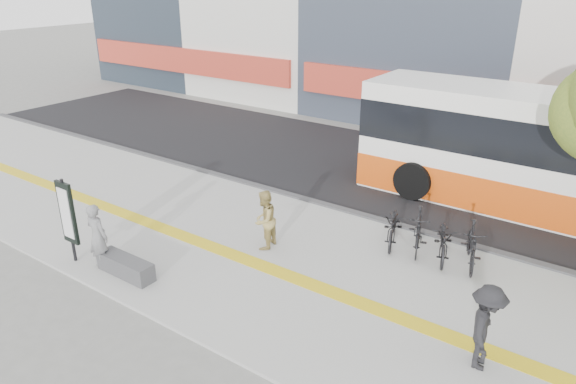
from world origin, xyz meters
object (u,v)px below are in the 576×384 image
Objects in this scene: signboard at (67,214)px; seated_woman at (98,236)px; bench at (126,266)px; pedestrian_tan at (264,220)px; pedestrian_dark at (486,328)px.

seated_woman is at bearing 14.19° from signboard.
bench is 1.01× the size of pedestrian_tan.
pedestrian_tan is at bearing -132.76° from seated_woman.
seated_woman is 8.86m from pedestrian_dark.
bench is at bearing -174.60° from seated_woman.
seated_woman reaches higher than pedestrian_tan.
signboard is 4.82m from pedestrian_tan.
pedestrian_dark reaches higher than pedestrian_tan.
signboard is 1.38× the size of pedestrian_tan.
pedestrian_dark reaches higher than seated_woman.
seated_woman reaches higher than bench.
pedestrian_tan is at bearing 66.35° from pedestrian_dark.
signboard is 9.70m from pedestrian_dark.
seated_woman is 1.05× the size of pedestrian_tan.
pedestrian_tan is at bearing 57.94° from bench.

